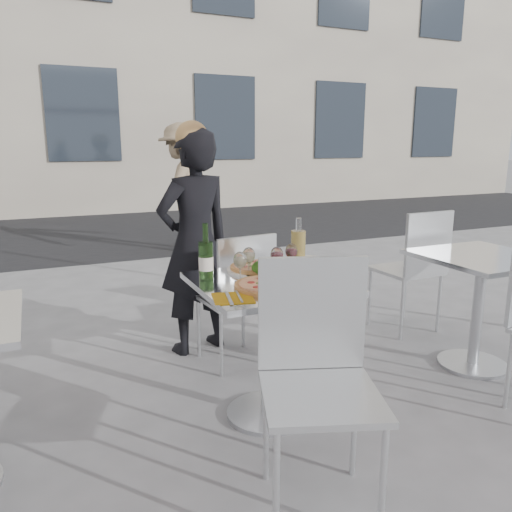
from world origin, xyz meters
name	(u,v)px	position (x,y,z in m)	size (l,w,h in m)	color
ground	(267,415)	(0.00, 0.00, 0.00)	(80.00, 80.00, 0.00)	slate
street_asphalt	(103,230)	(0.00, 6.50, 0.00)	(24.00, 5.00, 0.00)	black
main_table	(268,320)	(0.00, 0.00, 0.54)	(0.72, 0.72, 0.75)	#B7BABF
side_table_right	(480,287)	(1.50, 0.00, 0.54)	(0.72, 0.72, 0.75)	#B7BABF
chair_far	(239,289)	(0.10, 0.63, 0.52)	(0.44, 0.45, 0.89)	silver
chair_near	(317,362)	(-0.08, -0.62, 0.58)	(0.58, 0.59, 0.99)	silver
side_chair_rfar	(416,261)	(1.54, 0.64, 0.57)	(0.45, 0.46, 0.95)	silver
woman_diner	(195,244)	(-0.07, 1.02, 0.77)	(0.56, 0.37, 1.53)	black
pedestrian_b	(183,188)	(0.82, 4.36, 0.86)	(1.10, 0.64, 1.71)	#8D775B
pizza_near	(271,285)	(-0.04, -0.11, 0.76)	(0.36, 0.36, 0.02)	#BF874A
pizza_far	(258,268)	(0.04, 0.22, 0.77)	(0.34, 0.34, 0.03)	white
salad_plate	(266,269)	(0.03, 0.10, 0.79)	(0.22, 0.22, 0.09)	white
wine_bottle	(206,259)	(-0.28, 0.14, 0.86)	(0.07, 0.08, 0.29)	#2C5520
carafe	(298,249)	(0.25, 0.14, 0.87)	(0.08, 0.08, 0.29)	tan
sugar_shaker	(311,266)	(0.25, 0.00, 0.80)	(0.06, 0.06, 0.11)	white
wineglass_white_a	(240,261)	(-0.14, 0.04, 0.86)	(0.07, 0.07, 0.16)	white
wineglass_white_b	(249,256)	(-0.05, 0.12, 0.86)	(0.07, 0.07, 0.16)	white
wineglass_red_a	(277,256)	(0.09, 0.07, 0.86)	(0.07, 0.07, 0.16)	white
wineglass_red_b	(291,252)	(0.20, 0.12, 0.86)	(0.07, 0.07, 0.16)	white
napkin_left	(233,298)	(-0.27, -0.20, 0.75)	(0.22, 0.22, 0.01)	gold
napkin_right	(336,285)	(0.27, -0.21, 0.75)	(0.21, 0.21, 0.01)	gold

